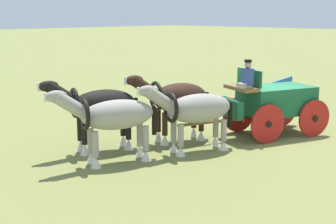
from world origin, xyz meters
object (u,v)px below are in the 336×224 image
(show_wagon, at_px, (273,102))
(draft_horse_lead_off, at_px, (99,106))
(draft_horse_rear_near, at_px, (195,110))
(draft_horse_rear_off, at_px, (176,100))
(draft_horse_lead_near, at_px, (113,117))

(show_wagon, distance_m, draft_horse_lead_off, 6.05)
(show_wagon, relative_size, draft_horse_rear_near, 1.77)
(draft_horse_lead_off, bearing_deg, draft_horse_rear_near, 132.64)
(draft_horse_rear_off, xyz_separation_m, draft_horse_lead_near, (2.91, 0.29, -0.08))
(draft_horse_rear_near, height_order, draft_horse_lead_off, draft_horse_lead_off)
(draft_horse_lead_near, distance_m, draft_horse_lead_off, 1.30)
(show_wagon, distance_m, draft_horse_rear_near, 3.47)
(show_wagon, xyz_separation_m, draft_horse_rear_off, (2.94, -1.82, 0.24))
(draft_horse_rear_off, height_order, draft_horse_lead_near, draft_horse_rear_off)
(draft_horse_rear_off, relative_size, draft_horse_lead_near, 0.94)
(draft_horse_lead_near, bearing_deg, draft_horse_lead_off, -111.09)
(show_wagon, xyz_separation_m, draft_horse_lead_off, (5.39, -2.75, 0.22))
(draft_horse_lead_off, bearing_deg, draft_horse_lead_near, 68.91)
(draft_horse_rear_near, distance_m, draft_horse_lead_near, 2.61)
(draft_horse_rear_near, bearing_deg, draft_horse_rear_off, -111.34)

